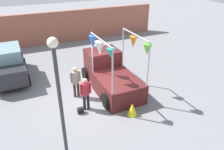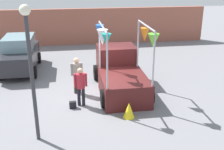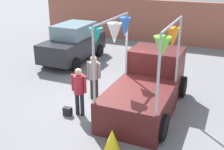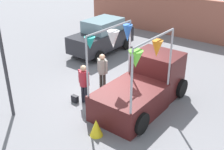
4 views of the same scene
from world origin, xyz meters
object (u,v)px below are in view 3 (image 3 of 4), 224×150
(person_customer, at_px, (79,88))
(vendor_truck, at_px, (148,84))
(parked_car, at_px, (74,43))
(folded_kite_bundle_sunflower, at_px, (112,140))
(person_vendor, at_px, (94,73))
(handbag, at_px, (68,111))

(person_customer, bearing_deg, vendor_truck, 38.42)
(parked_car, relative_size, folded_kite_bundle_sunflower, 6.67)
(person_vendor, bearing_deg, folded_kite_bundle_sunflower, -54.48)
(person_customer, distance_m, handbag, 0.92)
(vendor_truck, distance_m, handbag, 2.81)
(vendor_truck, xyz_separation_m, person_vendor, (-1.93, -0.21, 0.15))
(person_customer, distance_m, folded_kite_bundle_sunflower, 2.24)
(person_vendor, relative_size, folded_kite_bundle_sunflower, 2.74)
(person_vendor, distance_m, handbag, 1.69)
(handbag, bearing_deg, person_customer, 29.74)
(vendor_truck, relative_size, person_vendor, 2.47)
(vendor_truck, relative_size, folded_kite_bundle_sunflower, 6.77)
(person_customer, relative_size, person_vendor, 0.98)
(parked_car, bearing_deg, person_customer, -57.45)
(parked_car, height_order, folded_kite_bundle_sunflower, parked_car)
(parked_car, relative_size, handbag, 14.29)
(vendor_truck, height_order, handbag, vendor_truck)
(person_customer, xyz_separation_m, folded_kite_bundle_sunflower, (1.70, -1.29, -0.67))
(handbag, xyz_separation_m, folded_kite_bundle_sunflower, (2.05, -1.09, 0.16))
(vendor_truck, height_order, parked_car, vendor_truck)
(parked_car, height_order, handbag, parked_car)
(vendor_truck, distance_m, parked_car, 5.88)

